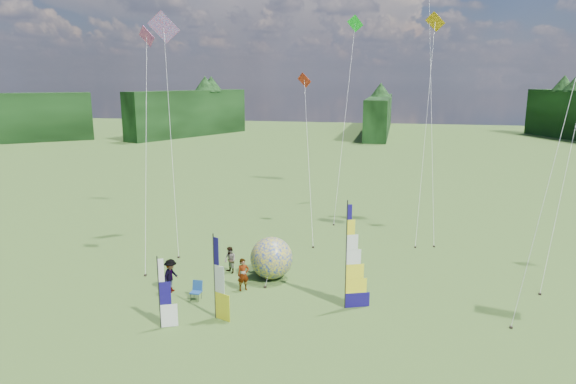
% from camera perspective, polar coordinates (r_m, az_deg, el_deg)
% --- Properties ---
extents(ground, '(220.00, 220.00, 0.00)m').
position_cam_1_polar(ground, '(22.21, 0.36, -16.37)').
color(ground, '#547431').
rests_on(ground, ground).
extents(treeline_ring, '(210.00, 210.00, 8.00)m').
position_cam_1_polar(treeline_ring, '(20.59, 0.38, -6.57)').
color(treeline_ring, '#255821').
rests_on(treeline_ring, ground).
extents(feather_banner_main, '(1.32, 0.60, 5.10)m').
position_cam_1_polar(feather_banner_main, '(24.31, 6.48, -7.23)').
color(feather_banner_main, '#160D62').
rests_on(feather_banner_main, ground).
extents(side_banner_left, '(1.03, 0.49, 3.88)m').
position_cam_1_polar(side_banner_left, '(23.66, -8.17, -9.43)').
color(side_banner_left, yellow).
rests_on(side_banner_left, ground).
extents(side_banner_far, '(0.91, 0.48, 3.20)m').
position_cam_1_polar(side_banner_far, '(23.35, -14.14, -10.91)').
color(side_banner_far, white).
rests_on(side_banner_far, ground).
extents(bol_inflatable, '(2.41, 2.41, 2.32)m').
position_cam_1_polar(bol_inflatable, '(28.19, -1.85, -7.35)').
color(bol_inflatable, '#001D99').
rests_on(bol_inflatable, ground).
extents(spectator_a, '(0.74, 0.70, 1.71)m').
position_cam_1_polar(spectator_a, '(26.85, -5.00, -9.12)').
color(spectator_a, '#66594C').
rests_on(spectator_a, ground).
extents(spectator_b, '(0.80, 0.73, 1.51)m').
position_cam_1_polar(spectator_b, '(29.26, -6.45, -7.52)').
color(spectator_b, '#66594C').
rests_on(spectator_b, ground).
extents(spectator_c, '(0.55, 1.17, 1.75)m').
position_cam_1_polar(spectator_c, '(27.22, -12.90, -9.06)').
color(spectator_c, '#66594C').
rests_on(spectator_c, ground).
extents(spectator_d, '(0.97, 0.50, 1.58)m').
position_cam_1_polar(spectator_d, '(29.34, -3.26, -7.32)').
color(spectator_d, '#66594C').
rests_on(spectator_d, ground).
extents(camp_chair, '(0.55, 0.55, 0.95)m').
position_cam_1_polar(camp_chair, '(26.17, -10.19, -10.77)').
color(camp_chair, navy).
rests_on(camp_chair, ground).
extents(kite_whale, '(8.40, 14.14, 21.41)m').
position_cam_1_polar(kite_whale, '(38.57, 15.66, 12.01)').
color(kite_whale, black).
rests_on(kite_whale, ground).
extents(kite_rainbow_delta, '(10.10, 11.72, 15.94)m').
position_cam_1_polar(kite_rainbow_delta, '(34.15, -12.97, 7.55)').
color(kite_rainbow_delta, red).
rests_on(kite_rainbow_delta, ground).
extents(kite_parafoil, '(11.57, 12.42, 21.16)m').
position_cam_1_polar(kite_parafoil, '(26.32, 28.99, 10.65)').
color(kite_parafoil, red).
rests_on(kite_parafoil, ground).
extents(small_kite_red, '(7.62, 11.54, 11.61)m').
position_cam_1_polar(small_kite_red, '(36.55, 2.28, 4.74)').
color(small_kite_red, red).
rests_on(small_kite_red, ground).
extents(small_kite_orange, '(5.48, 11.11, 16.03)m').
position_cam_1_polar(small_kite_orange, '(36.97, 15.12, 7.86)').
color(small_kite_orange, '#FCAD10').
rests_on(small_kite_orange, ground).
extents(small_kite_yellow, '(8.32, 11.21, 14.89)m').
position_cam_1_polar(small_kite_yellow, '(31.82, 28.98, 5.02)').
color(small_kite_yellow, '#E1A709').
rests_on(small_kite_yellow, ground).
extents(small_kite_pink, '(7.96, 10.62, 14.53)m').
position_cam_1_polar(small_kite_pink, '(31.96, -15.55, 5.82)').
color(small_kite_pink, '#DD4F9A').
rests_on(small_kite_pink, ground).
extents(small_kite_green, '(7.13, 12.48, 16.61)m').
position_cam_1_polar(small_kite_green, '(42.08, 6.40, 9.11)').
color(small_kite_green, '#0CA719').
rests_on(small_kite_green, ground).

